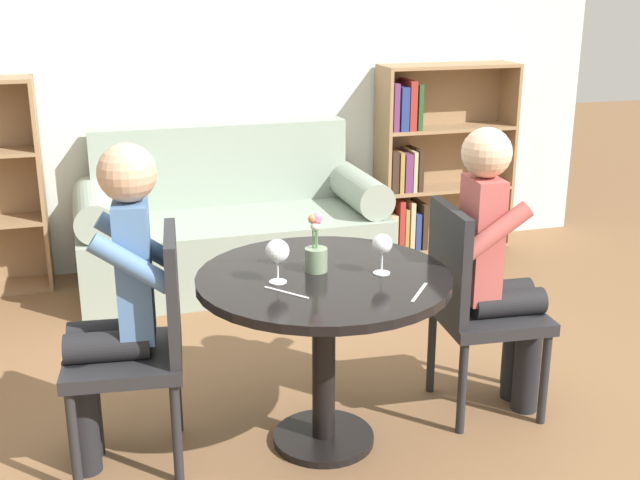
{
  "coord_description": "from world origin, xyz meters",
  "views": [
    {
      "loc": [
        -0.82,
        -2.68,
        1.74
      ],
      "look_at": [
        0.0,
        0.05,
        0.83
      ],
      "focal_mm": 45.0,
      "sensor_mm": 36.0,
      "label": 1
    }
  ],
  "objects_px": {
    "chair_left": "(143,340)",
    "person_left": "(115,299)",
    "bookshelf_right": "(427,163)",
    "chair_right": "(474,301)",
    "person_right": "(497,265)",
    "wine_glass_left": "(277,252)",
    "wine_glass_right": "(382,245)",
    "flower_vase": "(316,251)",
    "couch": "(231,231)"
  },
  "relations": [
    {
      "from": "couch",
      "to": "chair_left",
      "type": "distance_m",
      "value": 1.96
    },
    {
      "from": "couch",
      "to": "chair_right",
      "type": "distance_m",
      "value": 1.97
    },
    {
      "from": "wine_glass_right",
      "to": "flower_vase",
      "type": "bearing_deg",
      "value": 157.02
    },
    {
      "from": "person_left",
      "to": "wine_glass_left",
      "type": "relative_size",
      "value": 7.52
    },
    {
      "from": "chair_right",
      "to": "person_left",
      "type": "xyz_separation_m",
      "value": [
        -1.42,
        0.03,
        0.16
      ]
    },
    {
      "from": "chair_right",
      "to": "wine_glass_right",
      "type": "relative_size",
      "value": 5.84
    },
    {
      "from": "person_right",
      "to": "flower_vase",
      "type": "height_order",
      "value": "person_right"
    },
    {
      "from": "person_left",
      "to": "person_right",
      "type": "height_order",
      "value": "person_left"
    },
    {
      "from": "person_left",
      "to": "wine_glass_right",
      "type": "distance_m",
      "value": 0.99
    },
    {
      "from": "person_left",
      "to": "chair_left",
      "type": "bearing_deg",
      "value": 85.35
    },
    {
      "from": "bookshelf_right",
      "to": "flower_vase",
      "type": "relative_size",
      "value": 5.47
    },
    {
      "from": "person_left",
      "to": "wine_glass_right",
      "type": "bearing_deg",
      "value": 88.12
    },
    {
      "from": "chair_right",
      "to": "person_right",
      "type": "xyz_separation_m",
      "value": [
        0.09,
        -0.01,
        0.15
      ]
    },
    {
      "from": "wine_glass_right",
      "to": "chair_right",
      "type": "bearing_deg",
      "value": 15.04
    },
    {
      "from": "person_left",
      "to": "wine_glass_right",
      "type": "relative_size",
      "value": 7.93
    },
    {
      "from": "couch",
      "to": "wine_glass_right",
      "type": "xyz_separation_m",
      "value": [
        0.21,
        -1.97,
        0.51
      ]
    },
    {
      "from": "chair_left",
      "to": "chair_right",
      "type": "relative_size",
      "value": 1.0
    },
    {
      "from": "person_right",
      "to": "couch",
      "type": "bearing_deg",
      "value": 26.75
    },
    {
      "from": "chair_right",
      "to": "flower_vase",
      "type": "relative_size",
      "value": 3.96
    },
    {
      "from": "person_right",
      "to": "wine_glass_right",
      "type": "distance_m",
      "value": 0.58
    },
    {
      "from": "bookshelf_right",
      "to": "chair_left",
      "type": "relative_size",
      "value": 1.38
    },
    {
      "from": "chair_left",
      "to": "person_left",
      "type": "relative_size",
      "value": 0.74
    },
    {
      "from": "chair_left",
      "to": "person_left",
      "type": "xyz_separation_m",
      "value": [
        -0.09,
        0.02,
        0.16
      ]
    },
    {
      "from": "wine_glass_right",
      "to": "wine_glass_left",
      "type": "bearing_deg",
      "value": 176.84
    },
    {
      "from": "bookshelf_right",
      "to": "person_left",
      "type": "xyz_separation_m",
      "value": [
        -2.15,
        -2.09,
        0.07
      ]
    },
    {
      "from": "couch",
      "to": "person_right",
      "type": "relative_size",
      "value": 1.48
    },
    {
      "from": "person_right",
      "to": "flower_vase",
      "type": "distance_m",
      "value": 0.79
    },
    {
      "from": "wine_glass_left",
      "to": "wine_glass_right",
      "type": "height_order",
      "value": "wine_glass_left"
    },
    {
      "from": "flower_vase",
      "to": "wine_glass_right",
      "type": "bearing_deg",
      "value": -22.98
    },
    {
      "from": "wine_glass_right",
      "to": "person_right",
      "type": "bearing_deg",
      "value": 11.46
    },
    {
      "from": "couch",
      "to": "bookshelf_right",
      "type": "relative_size",
      "value": 1.45
    },
    {
      "from": "couch",
      "to": "flower_vase",
      "type": "relative_size",
      "value": 7.93
    },
    {
      "from": "chair_right",
      "to": "wine_glass_right",
      "type": "height_order",
      "value": "chair_right"
    },
    {
      "from": "wine_glass_left",
      "to": "flower_vase",
      "type": "distance_m",
      "value": 0.19
    },
    {
      "from": "couch",
      "to": "wine_glass_left",
      "type": "height_order",
      "value": "couch"
    },
    {
      "from": "chair_right",
      "to": "person_right",
      "type": "height_order",
      "value": "person_right"
    },
    {
      "from": "chair_left",
      "to": "person_left",
      "type": "bearing_deg",
      "value": -94.65
    },
    {
      "from": "couch",
      "to": "person_left",
      "type": "height_order",
      "value": "person_left"
    },
    {
      "from": "wine_glass_right",
      "to": "flower_vase",
      "type": "height_order",
      "value": "flower_vase"
    },
    {
      "from": "bookshelf_right",
      "to": "wine_glass_left",
      "type": "height_order",
      "value": "bookshelf_right"
    },
    {
      "from": "person_right",
      "to": "wine_glass_right",
      "type": "bearing_deg",
      "value": 105.98
    },
    {
      "from": "wine_glass_left",
      "to": "flower_vase",
      "type": "height_order",
      "value": "flower_vase"
    },
    {
      "from": "person_right",
      "to": "wine_glass_left",
      "type": "bearing_deg",
      "value": 99.94
    },
    {
      "from": "wine_glass_left",
      "to": "chair_left",
      "type": "bearing_deg",
      "value": 167.17
    },
    {
      "from": "person_left",
      "to": "flower_vase",
      "type": "bearing_deg",
      "value": 92.79
    },
    {
      "from": "chair_left",
      "to": "wine_glass_left",
      "type": "bearing_deg",
      "value": 84.13
    },
    {
      "from": "chair_right",
      "to": "person_left",
      "type": "relative_size",
      "value": 0.74
    },
    {
      "from": "wine_glass_left",
      "to": "wine_glass_right",
      "type": "bearing_deg",
      "value": -3.16
    },
    {
      "from": "wine_glass_left",
      "to": "wine_glass_right",
      "type": "distance_m",
      "value": 0.39
    },
    {
      "from": "couch",
      "to": "bookshelf_right",
      "type": "bearing_deg",
      "value": 10.9
    }
  ]
}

